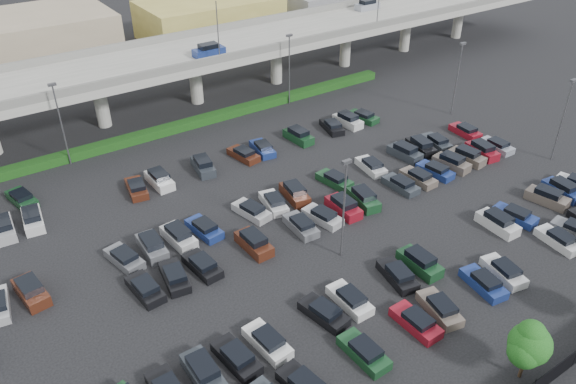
{
  "coord_description": "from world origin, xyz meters",
  "views": [
    {
      "loc": [
        -27.5,
        -39.45,
        33.63
      ],
      "look_at": [
        0.37,
        1.41,
        2.0
      ],
      "focal_mm": 35.0,
      "sensor_mm": 36.0,
      "label": 1
    }
  ],
  "objects": [
    {
      "name": "light_poles",
      "position": [
        -4.13,
        2.0,
        6.24
      ],
      "size": [
        66.9,
        48.38,
        10.3
      ],
      "color": "#515157",
      "rests_on": "ground"
    },
    {
      "name": "distant_buildings",
      "position": [
        12.38,
        61.81,
        3.74
      ],
      "size": [
        138.0,
        24.0,
        9.0
      ],
      "color": "gray",
      "rests_on": "ground"
    },
    {
      "name": "tree_row",
      "position": [
        0.7,
        -26.53,
        3.52
      ],
      "size": [
        65.07,
        3.66,
        5.94
      ],
      "color": "#332316",
      "rests_on": "ground"
    },
    {
      "name": "ground",
      "position": [
        0.0,
        0.0,
        0.0
      ],
      "size": [
        280.0,
        280.0,
        0.0
      ],
      "primitive_type": "plane",
      "color": "black"
    },
    {
      "name": "hedge",
      "position": [
        0.0,
        25.0,
        0.55
      ],
      "size": [
        66.0,
        1.6,
        1.1
      ],
      "primitive_type": "cube",
      "color": "#163A10",
      "rests_on": "ground"
    },
    {
      "name": "overpass",
      "position": [
        -0.17,
        32.01,
        6.97
      ],
      "size": [
        150.0,
        13.0,
        15.8
      ],
      "color": "gray",
      "rests_on": "ground"
    },
    {
      "name": "parked_cars",
      "position": [
        -0.52,
        -4.14,
        0.62
      ],
      "size": [
        63.19,
        41.68,
        1.67
      ],
      "color": "gray",
      "rests_on": "ground"
    }
  ]
}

